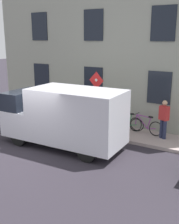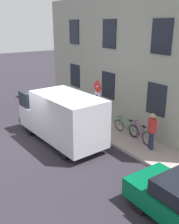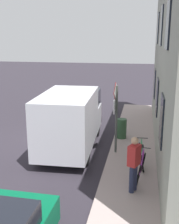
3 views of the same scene
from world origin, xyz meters
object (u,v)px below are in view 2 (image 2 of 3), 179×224
bicycle_purple (140,134)px  litter_bin (81,115)px  pedestrian (152,130)px  bicycle_green (126,128)px  sign_post_stacked (98,99)px  delivery_van (61,116)px

bicycle_purple → litter_bin: bearing=21.6°
pedestrian → litter_bin: (-0.72, 4.63, -0.48)m
bicycle_green → pedestrian: 1.96m
bicycle_green → sign_post_stacked: bearing=42.0°
bicycle_purple → bicycle_green: (-0.00, 0.96, 0.00)m
bicycle_purple → litter_bin: 3.84m
bicycle_green → litter_bin: litter_bin is taller
bicycle_purple → litter_bin: size_ratio=1.90×
sign_post_stacked → litter_bin: size_ratio=3.04×
litter_bin → bicycle_purple: bearing=-75.8°
sign_post_stacked → delivery_van: size_ratio=0.51×
sign_post_stacked → litter_bin: bearing=85.4°
sign_post_stacked → litter_bin: sign_post_stacked is taller
sign_post_stacked → bicycle_purple: size_ratio=1.60×
sign_post_stacked → delivery_van: 2.06m
delivery_van → bicycle_green: size_ratio=3.15×
delivery_van → litter_bin: 2.53m
sign_post_stacked → pedestrian: sign_post_stacked is taller
bicycle_purple → pedestrian: (-0.22, -0.91, 0.56)m
sign_post_stacked → delivery_van: (-1.91, 0.42, -0.65)m
pedestrian → litter_bin: bearing=-57.0°
delivery_van → pedestrian: size_ratio=3.15×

